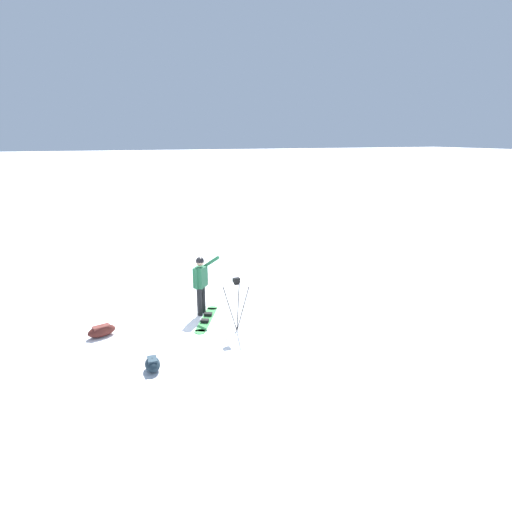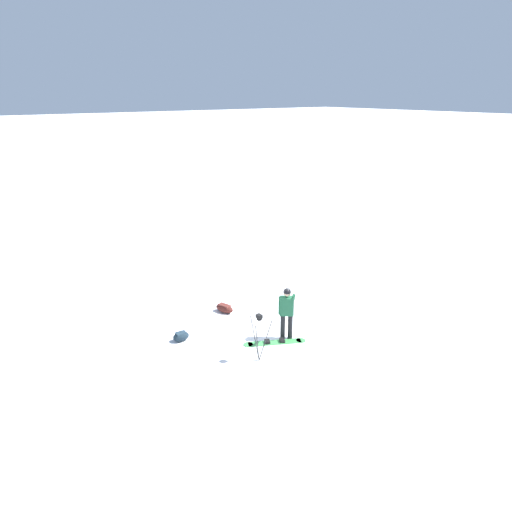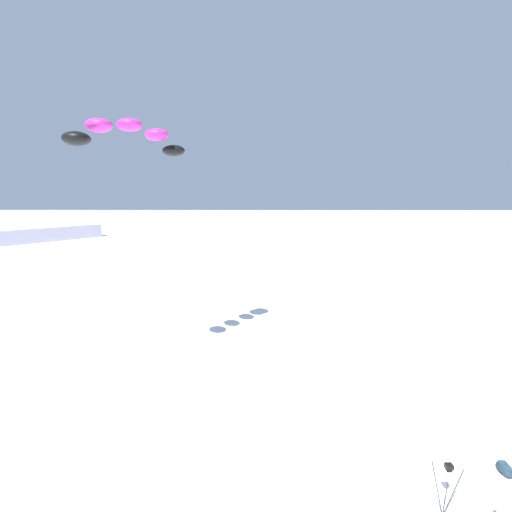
{
  "view_description": "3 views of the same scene",
  "coord_description": "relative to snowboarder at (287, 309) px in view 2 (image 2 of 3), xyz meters",
  "views": [
    {
      "loc": [
        -10.56,
        2.39,
        4.68
      ],
      "look_at": [
        -1.56,
        -1.26,
        2.05
      ],
      "focal_mm": 31.14,
      "sensor_mm": 36.0,
      "label": 1
    },
    {
      "loc": [
        -8.09,
        -10.32,
        7.0
      ],
      "look_at": [
        -3.25,
        -3.87,
        4.26
      ],
      "focal_mm": 34.4,
      "sensor_mm": 36.0,
      "label": 2
    },
    {
      "loc": [
        5.12,
        -5.17,
        7.19
      ],
      "look_at": [
        -4.15,
        -5.25,
        5.43
      ],
      "focal_mm": 22.54,
      "sensor_mm": 36.0,
      "label": 3
    }
  ],
  "objects": [
    {
      "name": "ground_plane",
      "position": [
        -0.42,
        0.47,
        -0.97
      ],
      "size": [
        300.0,
        300.0,
        0.0
      ],
      "primitive_type": "plane",
      "color": "white"
    },
    {
      "name": "snowboard",
      "position": [
        -0.44,
        -0.01,
        -0.94
      ],
      "size": [
        1.66,
        1.01,
        0.1
      ],
      "color": "#3F994C",
      "rests_on": "ground_plane"
    },
    {
      "name": "gear_bag_large",
      "position": [
        -2.56,
        1.75,
        -0.82
      ],
      "size": [
        0.51,
        0.33,
        0.28
      ],
      "color": "#192833",
      "rests_on": "ground_plane"
    },
    {
      "name": "camera_tripod",
      "position": [
        -1.4,
        -0.52,
        0.02
      ],
      "size": [
        0.61,
        0.6,
        1.38
      ],
      "color": "#262628",
      "rests_on": "ground_plane"
    },
    {
      "name": "gear_bag_small",
      "position": [
        -0.47,
        2.61,
        -0.82
      ],
      "size": [
        0.49,
        0.73,
        0.28
      ],
      "color": "#4C1E19",
      "rests_on": "ground_plane"
    },
    {
      "name": "snowboarder",
      "position": [
        0.0,
        0.0,
        0.0
      ],
      "size": [
        0.47,
        0.74,
        1.62
      ],
      "color": "black",
      "rests_on": "ground_plane"
    }
  ]
}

